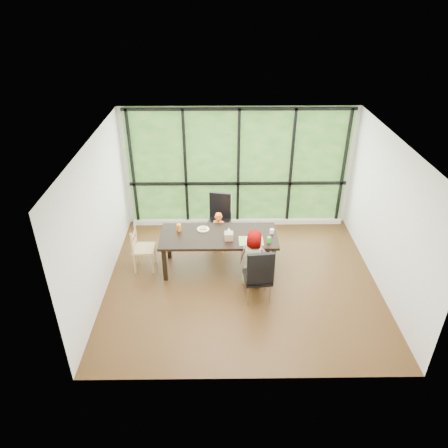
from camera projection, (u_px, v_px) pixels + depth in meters
The scene contains 23 objects.
ground at pixel (242, 280), 7.89m from camera, with size 5.00×5.00×0.00m, color black.
back_wall at pixel (238, 168), 9.16m from camera, with size 5.00×5.00×0.00m, color silver.
foliage_backdrop at pixel (238, 168), 9.14m from camera, with size 4.80×0.02×2.65m, color #214E16.
window_mullions at pixel (238, 169), 9.11m from camera, with size 4.80×0.06×2.65m, color black, non-canonical shape.
window_sill at pixel (237, 222), 9.73m from camera, with size 4.80×0.12×0.10m, color silver.
dining_table at pixel (219, 252), 8.06m from camera, with size 2.20×0.94×0.75m, color black.
chair_window_leather at pixel (219, 220), 8.80m from camera, with size 0.46×0.46×1.08m, color black.
chair_interior_leather at pixel (258, 274), 7.19m from camera, with size 0.46×0.46×1.08m, color black.
chair_end_beech at pixel (144, 249), 8.02m from camera, with size 0.42×0.40×0.90m, color tan.
child_toddler at pixel (219, 233), 8.51m from camera, with size 0.33×0.22×0.91m, color orange.
child_older at pixel (255, 259), 7.52m from camera, with size 0.56×0.36×1.15m, color slate.
placemat at pixel (251, 241), 7.70m from camera, with size 0.45×0.33×0.01m, color tan.
plate_far at pixel (203, 229), 8.05m from camera, with size 0.24×0.24×0.01m, color white.
plate_near at pixel (253, 240), 7.72m from camera, with size 0.26×0.26×0.02m, color white.
orange_cup at pixel (179, 227), 7.99m from camera, with size 0.09×0.09×0.14m, color orange.
green_cup at pixel (269, 240), 7.62m from camera, with size 0.07×0.07×0.12m, color green.
white_mug at pixel (272, 231), 7.92m from camera, with size 0.08×0.08×0.08m, color white.
tissue_box at pixel (229, 236), 7.72m from camera, with size 0.16×0.16×0.14m, color tan.
crepe_rolls_far at pixel (203, 228), 8.04m from camera, with size 0.15×0.12×0.04m, color tan, non-canonical shape.
crepe_rolls_near at pixel (253, 239), 7.70m from camera, with size 0.10×0.12×0.04m, color tan, non-canonical shape.
straw_white at pixel (179, 222), 7.93m from camera, with size 0.01×0.01×0.20m, color white.
straw_pink at pixel (269, 235), 7.57m from camera, with size 0.01×0.01×0.20m, color pink.
tissue at pixel (229, 230), 7.66m from camera, with size 0.12×0.12×0.11m, color white.
Camera 1 is at (-0.42, -6.29, 4.89)m, focal length 33.60 mm.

